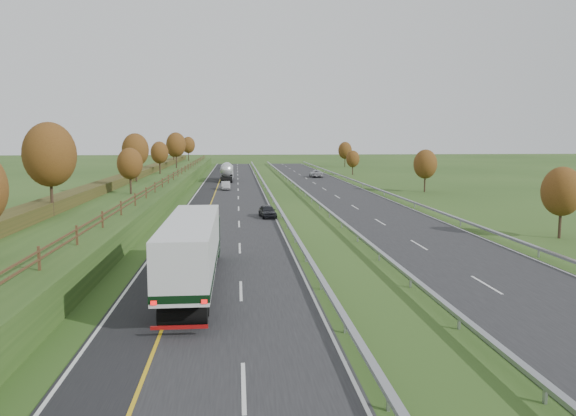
% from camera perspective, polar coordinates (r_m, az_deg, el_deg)
% --- Properties ---
extents(ground, '(400.00, 400.00, 0.00)m').
position_cam_1_polar(ground, '(74.92, 0.11, 0.75)').
color(ground, '#294719').
rests_on(ground, ground).
extents(near_carriageway, '(10.50, 200.00, 0.04)m').
position_cam_1_polar(near_carriageway, '(79.58, -5.97, 1.10)').
color(near_carriageway, black).
rests_on(near_carriageway, ground).
extents(far_carriageway, '(10.50, 200.00, 0.04)m').
position_cam_1_polar(far_carriageway, '(81.05, 5.78, 1.22)').
color(far_carriageway, black).
rests_on(far_carriageway, ground).
extents(hard_shoulder, '(3.00, 200.00, 0.04)m').
position_cam_1_polar(hard_shoulder, '(79.72, -8.67, 1.07)').
color(hard_shoulder, black).
rests_on(hard_shoulder, ground).
extents(lane_markings, '(26.75, 200.00, 0.01)m').
position_cam_1_polar(lane_markings, '(79.63, -1.36, 1.17)').
color(lane_markings, silver).
rests_on(lane_markings, near_carriageway).
extents(embankment_left, '(12.00, 200.00, 2.00)m').
position_cam_1_polar(embankment_left, '(80.72, -15.25, 1.67)').
color(embankment_left, '#294719').
rests_on(embankment_left, ground).
extents(hedge_left, '(2.20, 180.00, 1.10)m').
position_cam_1_polar(hedge_left, '(80.97, -16.68, 2.74)').
color(hedge_left, '#303415').
rests_on(hedge_left, embankment_left).
extents(fence_left, '(0.12, 189.06, 1.20)m').
position_cam_1_polar(fence_left, '(79.51, -12.15, 2.93)').
color(fence_left, '#422B19').
rests_on(fence_left, embankment_left).
extents(median_barrier_near, '(0.32, 200.00, 0.71)m').
position_cam_1_polar(median_barrier_near, '(79.65, -1.87, 1.57)').
color(median_barrier_near, '#999CA2').
rests_on(median_barrier_near, ground).
extents(median_barrier_far, '(0.32, 200.00, 0.71)m').
position_cam_1_polar(median_barrier_far, '(80.10, 1.77, 1.60)').
color(median_barrier_far, '#999CA2').
rests_on(median_barrier_far, ground).
extents(outer_barrier_far, '(0.32, 200.00, 0.71)m').
position_cam_1_polar(outer_barrier_far, '(82.29, 9.75, 1.66)').
color(outer_barrier_far, '#999CA2').
rests_on(outer_barrier_far, ground).
extents(trees_left, '(6.64, 164.30, 7.66)m').
position_cam_1_polar(trees_left, '(77.03, -15.56, 5.41)').
color(trees_left, '#2D2116').
rests_on(trees_left, embankment_left).
extents(trees_far, '(8.45, 118.60, 7.12)m').
position_cam_1_polar(trees_far, '(112.15, 9.66, 4.97)').
color(trees_far, '#2D2116').
rests_on(trees_far, ground).
extents(box_lorry, '(2.58, 16.28, 4.06)m').
position_cam_1_polar(box_lorry, '(31.49, -9.66, -4.06)').
color(box_lorry, black).
rests_on(box_lorry, near_carriageway).
extents(road_tanker, '(2.40, 11.22, 3.46)m').
position_cam_1_polar(road_tanker, '(109.42, -6.24, 3.72)').
color(road_tanker, silver).
rests_on(road_tanker, near_carriageway).
extents(car_dark_near, '(1.98, 3.97, 1.30)m').
position_cam_1_polar(car_dark_near, '(59.07, -2.09, -0.33)').
color(car_dark_near, black).
rests_on(car_dark_near, near_carriageway).
extents(car_silver_mid, '(1.59, 4.08, 1.32)m').
position_cam_1_polar(car_silver_mid, '(90.93, -6.35, 2.29)').
color(car_silver_mid, '#9E9EA2').
rests_on(car_silver_mid, near_carriageway).
extents(car_small_far, '(2.39, 5.06, 1.43)m').
position_cam_1_polar(car_small_far, '(152.83, -6.23, 4.29)').
color(car_small_far, '#161D45').
rests_on(car_small_far, near_carriageway).
extents(car_oncoming, '(2.78, 5.64, 1.54)m').
position_cam_1_polar(car_oncoming, '(118.84, 2.86, 3.52)').
color(car_oncoming, '#BBBBC0').
rests_on(car_oncoming, far_carriageway).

